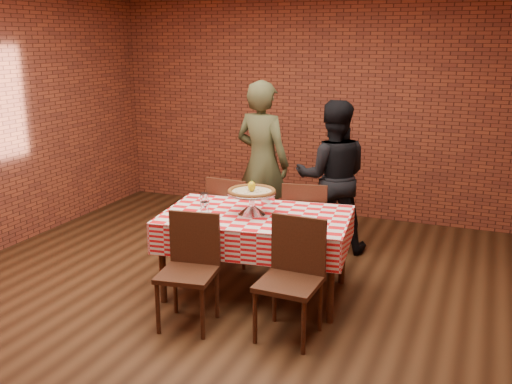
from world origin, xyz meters
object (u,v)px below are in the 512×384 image
Objects in this scene: water_glass_right at (204,200)px; diner_black at (332,177)px; chair_far_right at (306,224)px; pizza at (252,192)px; water_glass_left at (205,209)px; chair_far_left at (236,218)px; diner_olive at (262,163)px; condiment_caddy at (268,197)px; table at (256,254)px; chair_near_left at (187,273)px; chair_near_right at (289,282)px; pizza_stand at (252,203)px.

diner_black reaches higher than water_glass_right.
water_glass_right is at bearing 32.76° from chair_far_right.
water_glass_left is at bearing -151.61° from pizza.
water_glass_left is 0.29m from water_glass_right.
water_glass_right is 0.71m from chair_far_left.
diner_olive is (-0.71, 0.58, 0.46)m from chair_far_right.
water_glass_right is at bearing -141.16° from condiment_caddy.
chair_near_left is at bearing -108.52° from table.
table is 1.77× the size of chair_far_left.
water_glass_right is 0.13× the size of chair_far_left.
pizza is 1.42m from diner_black.
diner_black is (0.10, 0.58, 0.37)m from chair_far_right.
chair_near_right is 0.51× the size of diner_olive.
diner_olive is at bearing -88.10° from chair_far_left.
diner_olive reaches higher than chair_far_left.
chair_near_right is (0.58, -0.66, -0.39)m from pizza_stand.
pizza reaches higher than chair_near_right.
table is 13.39× the size of water_glass_left.
pizza_stand is at bearing 120.42° from diner_olive.
water_glass_right is 1.35m from chair_near_right.
condiment_caddy is 0.68m from chair_far_left.
diner_black is (0.84, 0.70, 0.37)m from chair_far_left.
table is 1.53m from diner_olive.
diner_black is at bearing 75.97° from table.
chair_near_left is at bearing 108.00° from diner_olive.
diner_black reaches higher than pizza_stand.
chair_near_left is 0.98× the size of chair_near_right.
water_glass_left is at bearing 47.15° from diner_black.
diner_olive is at bearing 107.92° from pizza_stand.
chair_near_right is 1.48m from chair_far_right.
diner_black reaches higher than pizza.
pizza reaches higher than chair_far_right.
chair_far_left is at bearing 124.70° from pizza_stand.
water_glass_right is 0.07× the size of diner_black.
water_glass_left is (-0.37, -0.20, -0.14)m from pizza.
chair_far_right is (0.25, 0.43, -0.37)m from condiment_caddy.
diner_olive reaches higher than water_glass_right.
condiment_caddy is at bearing 92.84° from table.
water_glass_left reaches higher than table.
chair_near_right is (0.58, -0.66, -0.49)m from pizza.
chair_far_left reaches higher than chair_far_right.
table is 1.79× the size of chair_far_right.
table is 1.80× the size of chair_near_left.
chair_near_right is at bearing 78.44° from diner_black.
diner_black is (0.74, 1.56, 0.01)m from water_glass_left.
chair_near_right is at bearing -33.40° from water_glass_right.
chair_near_left is 1.48m from chair_far_left.
chair_near_left is 0.99× the size of chair_far_left.
water_glass_left is at bearing -61.50° from water_glass_right.
chair_near_right reaches higher than water_glass_left.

